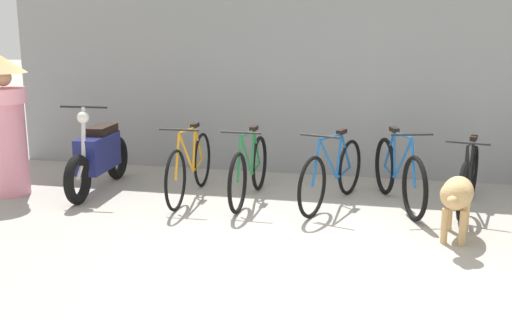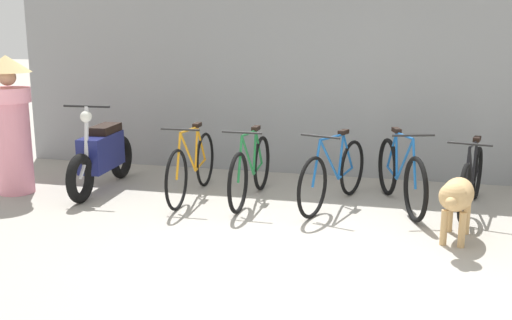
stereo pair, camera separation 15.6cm
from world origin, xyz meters
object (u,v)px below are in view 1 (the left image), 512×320
Objects in this scene: bicycle_0 at (190,167)px; bicycle_4 at (468,179)px; stray_dog at (457,195)px; person_in_robes at (6,120)px; bicycle_2 at (332,174)px; bicycle_1 at (249,170)px; bicycle_3 at (399,175)px; motorcycle at (98,157)px.

bicycle_4 is at bearing 93.07° from bicycle_0.
person_in_robes reaches higher than stray_dog.
bicycle_2 reaches higher than stray_dog.
bicycle_1 is at bearing 163.93° from person_in_robes.
bicycle_2 is 0.76m from bicycle_3.
bicycle_0 is 1.04× the size of bicycle_1.
bicycle_2 is 0.94× the size of motorcycle.
bicycle_2 is at bearing 93.05° from bicycle_1.
bicycle_3 reaches higher than bicycle_2.
stray_dog is (-0.25, -1.15, 0.11)m from bicycle_4.
motorcycle is at bearing -105.75° from bicycle_3.
bicycle_1 is 1.96m from motorcycle.
bicycle_0 is 2.29m from person_in_robes.
person_in_robes reaches higher than bicycle_4.
person_in_robes reaches higher than bicycle_0.
bicycle_3 is at bearing 163.24° from person_in_robes.
bicycle_4 is 0.90× the size of motorcycle.
stray_dog is at bearing 69.46° from bicycle_1.
bicycle_2 is 1.00× the size of person_in_robes.
stray_dog is at bearing 0.98° from bicycle_4.
stray_dog is (2.98, -0.88, 0.07)m from bicycle_0.
bicycle_0 is 1.05× the size of person_in_robes.
bicycle_3 is 0.78m from bicycle_4.
bicycle_3 reaches higher than stray_dog.
motorcycle is (-2.93, -0.00, 0.07)m from bicycle_2.
bicycle_1 is at bearing 85.43° from motorcycle.
person_in_robes is at bearing -81.47° from bicycle_1.
bicycle_1 is 1.73m from bicycle_3.
bicycle_1 is at bearing 90.12° from bicycle_0.
person_in_robes is at bearing -70.43° from bicycle_4.
bicycle_0 is at bearing -70.52° from bicycle_2.
bicycle_0 is 1.05× the size of bicycle_2.
bicycle_0 is at bearing -86.85° from bicycle_1.
bicycle_1 is at bearing -71.28° from bicycle_4.
bicycle_1 is 0.98m from bicycle_2.
bicycle_0 reaches higher than bicycle_1.
stray_dog is 0.70× the size of person_in_robes.
bicycle_1 is 1.01× the size of person_in_robes.
bicycle_2 is 1.01× the size of bicycle_3.
bicycle_3 is at bearing 117.72° from bicycle_2.
bicycle_3 is 1.19m from stray_dog.
bicycle_1 is 2.43m from stray_dog.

